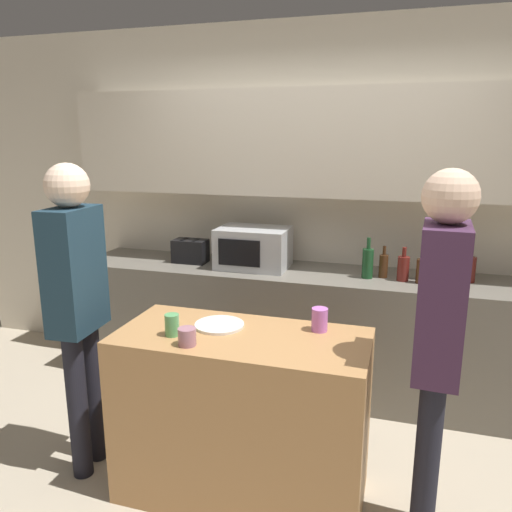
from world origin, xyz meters
The scene contains 18 objects.
back_wall centered at (0.00, 1.66, 1.54)m, with size 6.40×0.40×2.70m.
back_counter centered at (0.00, 1.39, 0.46)m, with size 3.60×0.62×0.91m.
kitchen_island centered at (-0.13, 0.15, 0.45)m, with size 1.27×0.59×0.90m.
microwave centered at (-0.45, 1.40, 1.06)m, with size 0.52×0.39×0.30m.
toaster centered at (-0.97, 1.40, 1.00)m, with size 0.26×0.16×0.18m.
bottle_0 centered at (0.39, 1.35, 1.02)m, with size 0.08×0.08×0.28m.
bottle_1 centered at (0.50, 1.39, 1.00)m, with size 0.06×0.06×0.22m.
bottle_2 centered at (0.63, 1.35, 1.00)m, with size 0.08×0.08×0.23m.
bottle_3 centered at (0.74, 1.32, 1.00)m, with size 0.07×0.07×0.23m.
bottle_4 centered at (0.84, 1.41, 1.00)m, with size 0.08×0.08×0.23m.
bottle_5 centered at (0.94, 1.46, 1.00)m, with size 0.06×0.06×0.24m.
bottle_6 centered at (1.06, 1.45, 1.00)m, with size 0.08×0.08×0.24m.
plate_on_island centered at (-0.28, 0.23, 0.91)m, with size 0.26×0.26×0.01m.
cup_0 centered at (0.23, 0.32, 0.96)m, with size 0.08×0.08×0.12m.
cup_1 centered at (-0.46, 0.04, 0.96)m, with size 0.07×0.07×0.11m.
cup_2 centered at (-0.34, -0.05, 0.95)m, with size 0.09×0.09×0.09m.
person_left centered at (-1.05, 0.10, 1.05)m, with size 0.23×0.35×1.74m.
person_center centered at (0.79, 0.10, 1.05)m, with size 0.23×0.35×1.75m.
Camera 1 is at (0.61, -2.07, 1.87)m, focal length 35.00 mm.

